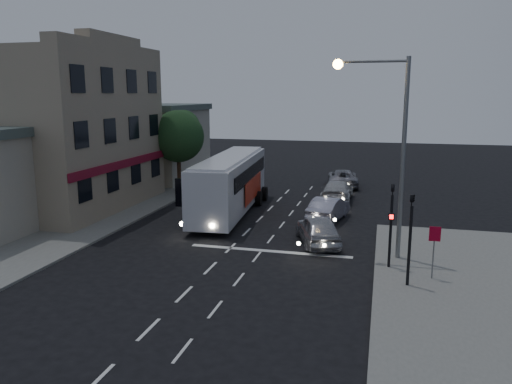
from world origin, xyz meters
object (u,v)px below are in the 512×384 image
(tour_bus, at_px, (230,182))
(streetlight, at_px, (389,135))
(car_suv, at_px, (318,230))
(regulatory_sign, at_px, (434,244))
(car_sedan_a, at_px, (329,209))
(traffic_signal_main, at_px, (391,216))
(car_sedan_c, at_px, (343,178))
(traffic_signal_side, at_px, (411,229))
(car_sedan_b, at_px, (337,190))
(street_tree, at_px, (178,134))

(tour_bus, xyz_separation_m, streetlight, (9.55, -6.95, 3.74))
(car_suv, distance_m, regulatory_sign, 6.64)
(car_sedan_a, distance_m, traffic_signal_main, 8.88)
(car_sedan_c, relative_size, traffic_signal_side, 1.23)
(traffic_signal_side, bearing_deg, car_suv, 130.06)
(car_sedan_c, distance_m, traffic_signal_main, 19.98)
(car_sedan_b, bearing_deg, traffic_signal_side, 105.08)
(traffic_signal_side, bearing_deg, traffic_signal_main, 109.49)
(car_sedan_b, xyz_separation_m, car_sedan_c, (-0.08, 5.70, -0.02))
(regulatory_sign, xyz_separation_m, street_tree, (-17.51, 15.26, 2.90))
(car_sedan_b, relative_size, street_tree, 0.81)
(car_suv, bearing_deg, car_sedan_a, -108.93)
(traffic_signal_main, distance_m, regulatory_sign, 2.14)
(car_sedan_a, height_order, car_sedan_b, car_sedan_b)
(tour_bus, relative_size, car_sedan_c, 2.40)
(tour_bus, bearing_deg, car_sedan_a, -8.00)
(car_sedan_c, xyz_separation_m, regulatory_sign, (5.29, -20.60, 0.89))
(car_sedan_c, bearing_deg, traffic_signal_main, 93.94)
(car_sedan_b, xyz_separation_m, street_tree, (-12.30, 0.36, 3.77))
(car_sedan_b, bearing_deg, car_sedan_a, 90.35)
(car_suv, xyz_separation_m, car_sedan_a, (0.01, 4.96, -0.03))
(tour_bus, bearing_deg, traffic_signal_main, -44.92)
(traffic_signal_main, xyz_separation_m, traffic_signal_side, (0.70, -1.98, 0.00))
(traffic_signal_main, bearing_deg, car_sedan_b, 104.18)
(car_sedan_b, distance_m, traffic_signal_main, 14.42)
(tour_bus, relative_size, car_sedan_a, 2.78)
(car_suv, xyz_separation_m, car_sedan_c, (-0.08, 16.56, -0.04))
(car_suv, relative_size, streetlight, 0.49)
(streetlight, xyz_separation_m, street_tree, (-15.55, 12.82, -1.23))
(car_sedan_a, distance_m, streetlight, 8.87)
(tour_bus, xyz_separation_m, street_tree, (-6.00, 5.87, 2.51))
(car_suv, bearing_deg, regulatory_sign, 123.36)
(traffic_signal_side, bearing_deg, regulatory_sign, 43.92)
(car_sedan_b, relative_size, regulatory_sign, 2.28)
(streetlight, bearing_deg, car_sedan_b, 104.63)
(traffic_signal_main, distance_m, streetlight, 3.61)
(car_sedan_c, height_order, street_tree, street_tree)
(car_suv, relative_size, car_sedan_b, 0.87)
(car_suv, bearing_deg, car_sedan_c, -108.55)
(car_sedan_a, bearing_deg, car_suv, 100.62)
(tour_bus, xyz_separation_m, car_suv, (6.30, -5.35, -1.24))
(car_sedan_a, relative_size, car_sedan_b, 0.87)
(regulatory_sign, bearing_deg, traffic_signal_main, 149.16)
(car_sedan_a, distance_m, street_tree, 14.32)
(traffic_signal_main, bearing_deg, street_tree, 137.97)
(car_sedan_c, bearing_deg, regulatory_sign, 97.96)
(tour_bus, height_order, car_suv, tour_bus)
(tour_bus, bearing_deg, car_sedan_c, 56.55)
(traffic_signal_main, bearing_deg, car_suv, 139.23)
(tour_bus, xyz_separation_m, regulatory_sign, (11.51, -9.39, -0.39))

